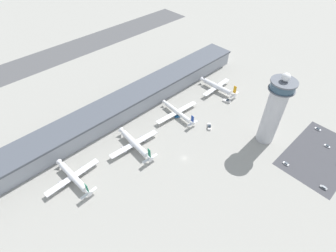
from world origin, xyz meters
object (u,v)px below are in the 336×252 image
Objects in this scene: control_tower at (274,110)px; airplane_gate_bravo at (135,144)px; car_white_wagon at (286,164)px; airplane_gate_delta at (217,87)px; airplane_gate_charlie at (178,112)px; service_truck_fuel at (227,101)px; car_silver_sedan at (324,188)px; car_red_hatchback at (327,146)px; airplane_gate_alpha at (73,177)px; service_truck_catering at (209,127)px; car_navy_sedan at (318,129)px; service_truck_baggage at (178,116)px.

control_tower is 101.72m from airplane_gate_bravo.
airplane_gate_bravo is at bearing 128.04° from car_white_wagon.
airplane_gate_delta is at bearing 68.93° from car_white_wagon.
airplane_gate_charlie is (48.37, 3.84, -0.44)m from airplane_gate_bravo.
service_truck_fuel is at bearing 71.30° from control_tower.
car_silver_sedan reaches higher than car_red_hatchback.
airplane_gate_bravo is at bearing -5.74° from airplane_gate_alpha.
car_red_hatchback is (26.60, -37.04, -28.00)m from control_tower.
airplane_gate_bravo is at bearing 141.87° from control_tower.
service_truck_catering is (-44.13, -27.49, -3.40)m from airplane_gate_delta.
service_truck_fuel is at bearing 74.21° from car_silver_sedan.
control_tower reaches higher than airplane_gate_charlie.
car_red_hatchback is at bearing -87.97° from airplane_gate_delta.
airplane_gate_alpha is 95.65m from airplane_gate_charlie.
airplane_gate_alpha is 5.31× the size of service_truck_fuel.
car_red_hatchback is (-13.06, -12.78, -0.01)m from car_navy_sedan.
airplane_gate_charlie is 112.73m from car_navy_sedan.
car_white_wagon is (66.56, -85.07, -3.68)m from airplane_gate_bravo.
car_white_wagon is at bearing -110.81° from service_truck_fuel.
car_silver_sedan is at bearing -59.35° from airplane_gate_bravo.
airplane_gate_alpha is 6.42× the size of service_truck_baggage.
control_tower is 58.89m from car_silver_sedan.
airplane_gate_alpha is at bearing 145.86° from car_red_hatchback.
car_silver_sedan is at bearing -160.59° from car_red_hatchback.
service_truck_baggage is (-8.76, 26.47, -0.17)m from service_truck_catering.
control_tower is 14.13× the size of car_red_hatchback.
service_truck_baggage is (-46.02, 15.86, -0.18)m from service_truck_fuel.
service_truck_catering is 38.74m from service_truck_fuel.
control_tower reaches higher than car_navy_sedan.
car_silver_sedan is (-27.77, -98.18, -0.42)m from service_truck_fuel.
airplane_gate_charlie is 6.94× the size of service_truck_baggage.
airplane_gate_delta is 9.48× the size of car_red_hatchback.
airplane_gate_alpha is 107.78m from service_truck_catering.
car_silver_sedan is (17.69, -115.34, -3.24)m from airplane_gate_charlie.
control_tower is 57.37m from service_truck_fuel.
airplane_gate_delta reaches higher than service_truck_fuel.
service_truck_fuel is at bearing 15.90° from service_truck_catering.
service_truck_catering is 86.34m from car_navy_sedan.
airplane_gate_bravo is (-77.70, 60.98, -24.28)m from control_tower.
airplane_gate_delta is at bearing 31.92° from service_truck_catering.
service_truck_baggage is 1.31× the size of car_silver_sedan.
airplane_gate_delta reaches higher than car_red_hatchback.
car_navy_sedan is at bearing -35.99° from airplane_gate_bravo.
airplane_gate_charlie is 10.01× the size of car_white_wagon.
airplane_gate_alpha is (-124.98, 65.73, -24.53)m from control_tower.
service_truck_catering is 27.88m from service_truck_baggage.
car_navy_sedan is 1.14× the size of car_red_hatchback.
control_tower reaches higher than airplane_gate_delta.
control_tower is 143.32m from airplane_gate_alpha.
car_white_wagon is at bearing -77.93° from service_truck_baggage.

